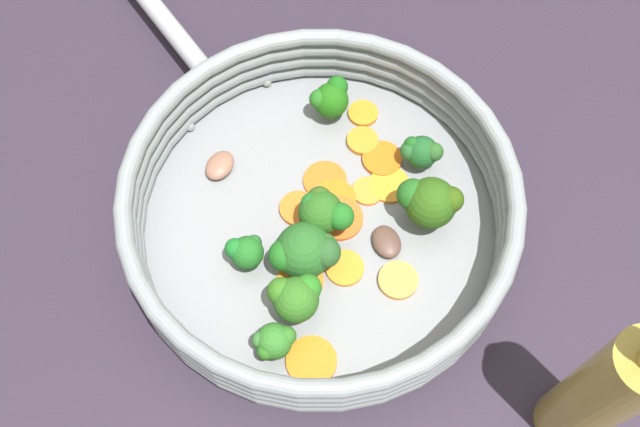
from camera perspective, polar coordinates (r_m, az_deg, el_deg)
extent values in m
plane|color=#281F2C|center=(0.67, 0.00, -1.15)|extent=(4.00, 4.00, 0.00)
cylinder|color=gray|center=(0.66, 0.00, -0.87)|extent=(0.32, 0.32, 0.02)
torus|color=gray|center=(0.65, 0.00, -0.28)|extent=(0.34, 0.34, 0.02)
torus|color=gray|center=(0.64, 0.00, 0.31)|extent=(0.34, 0.34, 0.02)
torus|color=gray|center=(0.62, 0.00, 0.93)|extent=(0.34, 0.34, 0.02)
torus|color=gray|center=(0.61, 0.00, 1.58)|extent=(0.34, 0.34, 0.02)
cylinder|color=#999B9E|center=(0.78, -11.43, 13.82)|extent=(0.18, 0.11, 0.02)
sphere|color=gray|center=(0.73, -4.08, 9.95)|extent=(0.01, 0.01, 0.01)
sphere|color=gray|center=(0.71, -9.89, 6.56)|extent=(0.01, 0.01, 0.01)
cylinder|color=orange|center=(0.63, -1.50, -5.07)|extent=(0.04, 0.04, 0.00)
cylinder|color=#D65F13|center=(0.69, 4.75, 4.16)|extent=(0.05, 0.05, 0.01)
cylinder|color=orange|center=(0.67, 1.10, 1.12)|extent=(0.05, 0.05, 0.00)
cylinder|color=orange|center=(0.67, 0.38, 2.53)|extent=(0.05, 0.05, 0.00)
cylinder|color=gold|center=(0.64, 5.97, -5.08)|extent=(0.04, 0.04, 0.01)
cylinder|color=orange|center=(0.69, 3.26, 5.54)|extent=(0.04, 0.04, 0.01)
cylinder|color=orange|center=(0.71, 3.30, 7.62)|extent=(0.04, 0.04, 0.00)
cylinder|color=#E25B1D|center=(0.66, 1.49, -0.57)|extent=(0.05, 0.05, 0.00)
cylinder|color=orange|center=(0.67, 3.65, 1.71)|extent=(0.04, 0.04, 0.00)
cylinder|color=orange|center=(0.61, -0.66, -11.18)|extent=(0.05, 0.05, 0.00)
cylinder|color=orange|center=(0.66, -1.65, 0.38)|extent=(0.03, 0.03, 0.01)
cylinder|color=orange|center=(0.64, 1.90, -4.17)|extent=(0.05, 0.05, 0.00)
cylinder|color=orange|center=(0.67, 5.31, 2.20)|extent=(0.05, 0.05, 0.00)
cylinder|color=#6C9551|center=(0.61, -3.46, -10.06)|extent=(0.01, 0.01, 0.01)
sphere|color=#2D6C23|center=(0.60, -3.53, -9.68)|extent=(0.03, 0.03, 0.03)
sphere|color=#32672D|center=(0.60, -4.56, -9.57)|extent=(0.01, 0.01, 0.01)
sphere|color=#28641B|center=(0.60, -4.16, -10.41)|extent=(0.01, 0.01, 0.01)
sphere|color=#2B641F|center=(0.60, -2.58, -9.30)|extent=(0.02, 0.02, 0.02)
cylinder|color=#6BA450|center=(0.65, 0.47, -0.62)|extent=(0.01, 0.01, 0.02)
sphere|color=#245718|center=(0.63, 0.49, 0.14)|extent=(0.04, 0.04, 0.04)
sphere|color=#2C5216|center=(0.63, -0.38, 1.08)|extent=(0.02, 0.02, 0.02)
sphere|color=#1C6020|center=(0.63, -0.62, 0.87)|extent=(0.02, 0.02, 0.02)
sphere|color=#1C601A|center=(0.62, 1.56, -0.21)|extent=(0.02, 0.02, 0.02)
cylinder|color=#608A56|center=(0.68, 7.61, 4.03)|extent=(0.01, 0.01, 0.01)
sphere|color=#194F20|center=(0.67, 7.77, 4.66)|extent=(0.03, 0.03, 0.03)
sphere|color=#24511F|center=(0.67, 8.67, 4.66)|extent=(0.02, 0.02, 0.02)
sphere|color=#225625|center=(0.67, 6.91, 4.78)|extent=(0.02, 0.02, 0.02)
sphere|color=#195119|center=(0.67, 7.01, 5.26)|extent=(0.01, 0.01, 0.01)
cylinder|color=#7DA667|center=(0.64, -5.46, -3.49)|extent=(0.01, 0.01, 0.01)
sphere|color=#1D601E|center=(0.63, -5.57, -2.98)|extent=(0.03, 0.03, 0.03)
sphere|color=#1F5623|center=(0.63, -5.05, -2.22)|extent=(0.01, 0.01, 0.01)
sphere|color=#176722|center=(0.62, -6.49, -2.66)|extent=(0.02, 0.02, 0.02)
cylinder|color=#649344|center=(0.64, -1.20, -3.53)|extent=(0.02, 0.02, 0.01)
sphere|color=#22571F|center=(0.62, -1.23, -2.84)|extent=(0.05, 0.05, 0.05)
sphere|color=#2A521F|center=(0.62, 0.31, -2.49)|extent=(0.02, 0.02, 0.02)
sphere|color=#1B5E19|center=(0.61, -2.73, -3.20)|extent=(0.03, 0.03, 0.03)
sphere|color=#234E22|center=(0.61, 0.28, -2.99)|extent=(0.03, 0.03, 0.03)
cylinder|color=#7CA56B|center=(0.66, 8.18, -0.10)|extent=(0.01, 0.01, 0.02)
sphere|color=#274F12|center=(0.64, 8.45, 0.80)|extent=(0.04, 0.04, 0.04)
sphere|color=#2D4B0E|center=(0.63, 9.92, 1.05)|extent=(0.02, 0.02, 0.02)
sphere|color=#1E571A|center=(0.63, 7.11, 1.21)|extent=(0.03, 0.03, 0.03)
cylinder|color=#77975C|center=(0.71, 0.83, 7.85)|extent=(0.01, 0.01, 0.02)
sphere|color=#1B5A10|center=(0.69, 0.85, 8.62)|extent=(0.03, 0.03, 0.03)
sphere|color=#205F19|center=(0.69, -0.09, 8.71)|extent=(0.02, 0.02, 0.02)
sphere|color=#175B14|center=(0.69, 1.32, 9.62)|extent=(0.02, 0.02, 0.02)
cylinder|color=#85AE6E|center=(0.62, -1.78, -7.23)|extent=(0.01, 0.01, 0.02)
sphere|color=#2B621C|center=(0.60, -1.84, -6.58)|extent=(0.04, 0.04, 0.04)
sphere|color=#2E6519|center=(0.59, -2.98, -5.93)|extent=(0.02, 0.02, 0.02)
sphere|color=#236C1B|center=(0.60, -0.92, -5.67)|extent=(0.02, 0.02, 0.02)
ellipsoid|color=brown|center=(0.65, 5.09, -2.16)|extent=(0.04, 0.03, 0.01)
ellipsoid|color=#885C47|center=(0.68, -7.65, 3.65)|extent=(0.04, 0.04, 0.01)
cylinder|color=olive|center=(0.57, 20.53, -12.80)|extent=(0.05, 0.05, 0.18)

